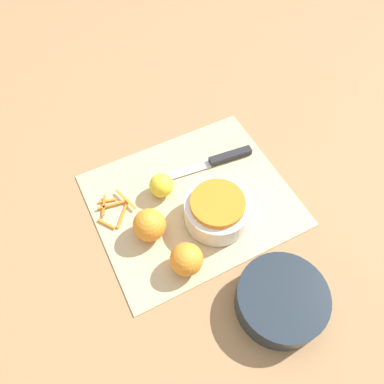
# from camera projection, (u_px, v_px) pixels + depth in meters

# --- Properties ---
(ground_plane) EXTENTS (4.00, 4.00, 0.00)m
(ground_plane) POSITION_uv_depth(u_px,v_px,m) (192.00, 200.00, 0.88)
(ground_plane) COLOR #9E754C
(cutting_board) EXTENTS (0.45, 0.38, 0.01)m
(cutting_board) POSITION_uv_depth(u_px,v_px,m) (192.00, 200.00, 0.88)
(cutting_board) COLOR #CCB284
(cutting_board) RESTS_ON ground_plane
(bowl_speckled) EXTENTS (0.14, 0.14, 0.07)m
(bowl_speckled) POSITION_uv_depth(u_px,v_px,m) (217.00, 210.00, 0.82)
(bowl_speckled) COLOR silver
(bowl_speckled) RESTS_ON cutting_board
(bowl_dark) EXTENTS (0.18, 0.18, 0.06)m
(bowl_dark) POSITION_uv_depth(u_px,v_px,m) (281.00, 300.00, 0.72)
(bowl_dark) COLOR #1E2833
(bowl_dark) RESTS_ON ground_plane
(knife) EXTENTS (0.25, 0.05, 0.02)m
(knife) POSITION_uv_depth(u_px,v_px,m) (221.00, 159.00, 0.93)
(knife) COLOR #232328
(knife) RESTS_ON cutting_board
(orange_left) EXTENTS (0.07, 0.07, 0.07)m
(orange_left) POSITION_uv_depth(u_px,v_px,m) (149.00, 225.00, 0.80)
(orange_left) COLOR orange
(orange_left) RESTS_ON cutting_board
(orange_right) EXTENTS (0.07, 0.07, 0.07)m
(orange_right) POSITION_uv_depth(u_px,v_px,m) (186.00, 259.00, 0.76)
(orange_right) COLOR orange
(orange_right) RESTS_ON cutting_board
(lemon) EXTENTS (0.06, 0.06, 0.06)m
(lemon) POSITION_uv_depth(u_px,v_px,m) (161.00, 185.00, 0.86)
(lemon) COLOR yellow
(lemon) RESTS_ON cutting_board
(peel_pile) EXTENTS (0.09, 0.10, 0.01)m
(peel_pile) POSITION_uv_depth(u_px,v_px,m) (115.00, 207.00, 0.86)
(peel_pile) COLOR orange
(peel_pile) RESTS_ON cutting_board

